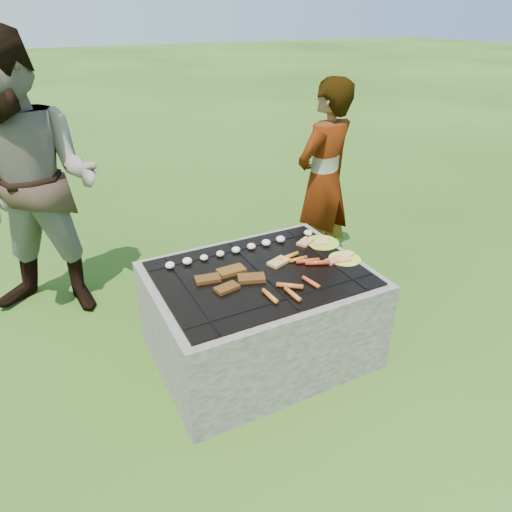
{
  "coord_description": "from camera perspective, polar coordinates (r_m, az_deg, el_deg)",
  "views": [
    {
      "loc": [
        -1.1,
        -2.09,
        2.01
      ],
      "look_at": [
        0.0,
        0.05,
        0.7
      ],
      "focal_mm": 32.0,
      "sensor_mm": 36.0,
      "label": 1
    }
  ],
  "objects": [
    {
      "name": "lawn",
      "position": [
        3.1,
        0.43,
        -11.85
      ],
      "size": [
        60.0,
        60.0,
        0.0
      ],
      "primitive_type": "plane",
      "color": "#214611",
      "rests_on": "ground"
    },
    {
      "name": "fire_pit",
      "position": [
        2.93,
        0.45,
        -7.63
      ],
      "size": [
        1.3,
        1.0,
        0.62
      ],
      "color": "#A8A095",
      "rests_on": "ground"
    },
    {
      "name": "mushrooms",
      "position": [
        2.97,
        -1.91,
        0.93
      ],
      "size": [
        1.06,
        0.06,
        0.04
      ],
      "color": "white",
      "rests_on": "fire_pit"
    },
    {
      "name": "pork_slabs",
      "position": [
        2.68,
        -3.14,
        -2.7
      ],
      "size": [
        0.4,
        0.26,
        0.02
      ],
      "color": "brown",
      "rests_on": "fire_pit"
    },
    {
      "name": "sausages",
      "position": [
        2.72,
        5.22,
        -2.13
      ],
      "size": [
        0.53,
        0.48,
        0.03
      ],
      "color": "orange",
      "rests_on": "fire_pit"
    },
    {
      "name": "bread_on_grate",
      "position": [
        2.94,
        5.49,
        0.18
      ],
      "size": [
        0.45,
        0.39,
        0.02
      ],
      "color": "tan",
      "rests_on": "fire_pit"
    },
    {
      "name": "plate_far",
      "position": [
        3.13,
        8.25,
        1.64
      ],
      "size": [
        0.23,
        0.23,
        0.03
      ],
      "color": "yellow",
      "rests_on": "fire_pit"
    },
    {
      "name": "plate_near",
      "position": [
        2.95,
        11.05,
        -0.34
      ],
      "size": [
        0.24,
        0.24,
        0.03
      ],
      "color": "#FEFF3C",
      "rests_on": "fire_pit"
    },
    {
      "name": "cook",
      "position": [
        3.75,
        8.45,
        9.28
      ],
      "size": [
        0.66,
        0.53,
        1.59
      ],
      "primitive_type": "imported",
      "rotation": [
        0.0,
        0.0,
        3.44
      ],
      "color": "#A99D8D",
      "rests_on": "ground"
    },
    {
      "name": "bystander",
      "position": [
        3.41,
        -26.19,
        7.81
      ],
      "size": [
        1.18,
        1.1,
        1.94
      ],
      "primitive_type": "imported",
      "rotation": [
        0.0,
        0.0,
        -0.52
      ],
      "color": "gray",
      "rests_on": "ground"
    }
  ]
}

